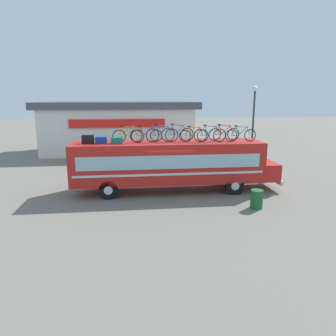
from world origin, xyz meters
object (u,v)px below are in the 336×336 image
rooftop_bicycle_3 (162,135)px  rooftop_bicycle_4 (177,134)px  luggage_bag_1 (88,139)px  rooftop_bicycle_6 (210,135)px  rooftop_bicycle_1 (128,136)px  rooftop_bicycle_2 (146,135)px  rooftop_bicycle_7 (224,134)px  trash_bin (257,199)px  luggage_bag_3 (117,140)px  luggage_bag_2 (101,140)px  bus (171,162)px  street_lamp (253,117)px  rooftop_bicycle_5 (194,135)px  rooftop_bicycle_8 (241,135)px

rooftop_bicycle_3 → rooftop_bicycle_4: 0.84m
luggage_bag_1 → rooftop_bicycle_6: rooftop_bicycle_6 is taller
rooftop_bicycle_1 → rooftop_bicycle_2: (0.95, 0.29, -0.01)m
rooftop_bicycle_7 → trash_bin: rooftop_bicycle_7 is taller
rooftop_bicycle_2 → luggage_bag_3: bearing=-165.1°
luggage_bag_2 → rooftop_bicycle_2: rooftop_bicycle_2 is taller
luggage_bag_2 → trash_bin: size_ratio=0.65×
trash_bin → rooftop_bicycle_2: bearing=145.4°
luggage_bag_1 → luggage_bag_3: bearing=-6.8°
bus → street_lamp: 8.94m
rooftop_bicycle_1 → rooftop_bicycle_3: size_ratio=0.95×
rooftop_bicycle_1 → rooftop_bicycle_5: size_ratio=1.02×
rooftop_bicycle_6 → rooftop_bicycle_2: bearing=172.1°
luggage_bag_1 → rooftop_bicycle_2: (3.04, 0.23, 0.15)m
bus → rooftop_bicycle_8: size_ratio=6.60×
rooftop_bicycle_4 → rooftop_bicycle_3: bearing=-177.3°
rooftop_bicycle_6 → rooftop_bicycle_7: rooftop_bicycle_6 is taller
bus → rooftop_bicycle_4: (0.33, 0.07, 1.53)m
luggage_bag_1 → rooftop_bicycle_6: bearing=-2.1°
luggage_bag_3 → rooftop_bicycle_8: 6.66m
luggage_bag_2 → rooftop_bicycle_8: bearing=-1.1°
rooftop_bicycle_3 → trash_bin: rooftop_bicycle_3 is taller
bus → rooftop_bicycle_7: 3.32m
luggage_bag_2 → rooftop_bicycle_3: 3.21m
luggage_bag_1 → rooftop_bicycle_2: size_ratio=0.35×
rooftop_bicycle_6 → rooftop_bicycle_1: bearing=177.7°
rooftop_bicycle_8 → rooftop_bicycle_2: bearing=174.7°
luggage_bag_2 → street_lamp: 11.91m
luggage_bag_2 → rooftop_bicycle_6: bearing=-1.4°
luggage_bag_2 → rooftop_bicycle_2: size_ratio=0.33×
rooftop_bicycle_8 → trash_bin: bearing=-92.5°
rooftop_bicycle_6 → street_lamp: street_lamp is taller
rooftop_bicycle_7 → rooftop_bicycle_8: bearing=-30.1°
rooftop_bicycle_7 → rooftop_bicycle_2: bearing=179.8°
luggage_bag_1 → luggage_bag_3: luggage_bag_1 is taller
luggage_bag_2 → rooftop_bicycle_5: 4.92m
trash_bin → rooftop_bicycle_6: bearing=118.0°
rooftop_bicycle_2 → rooftop_bicycle_5: rooftop_bicycle_2 is taller
rooftop_bicycle_3 → street_lamp: size_ratio=0.30×
rooftop_bicycle_3 → rooftop_bicycle_5: size_ratio=1.08×
trash_bin → luggage_bag_2: bearing=157.0°
luggage_bag_3 → rooftop_bicycle_6: 4.95m
luggage_bag_1 → rooftop_bicycle_1: bearing=-1.6°
rooftop_bicycle_6 → rooftop_bicycle_8: bearing=-0.3°
rooftop_bicycle_2 → street_lamp: (8.09, 5.33, 0.58)m
luggage_bag_2 → luggage_bag_3: luggage_bag_2 is taller
rooftop_bicycle_4 → trash_bin: (3.29, -3.33, -2.72)m
rooftop_bicycle_2 → rooftop_bicycle_8: size_ratio=1.02×
rooftop_bicycle_5 → rooftop_bicycle_7: size_ratio=0.93×
bus → luggage_bag_3: 3.19m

